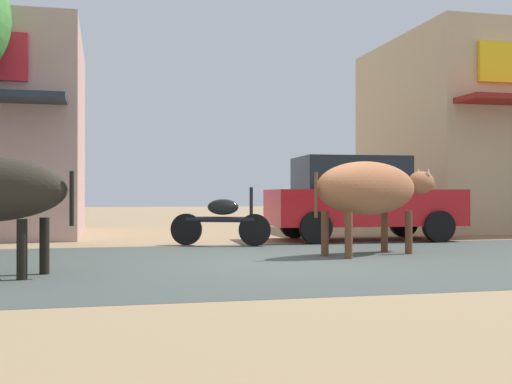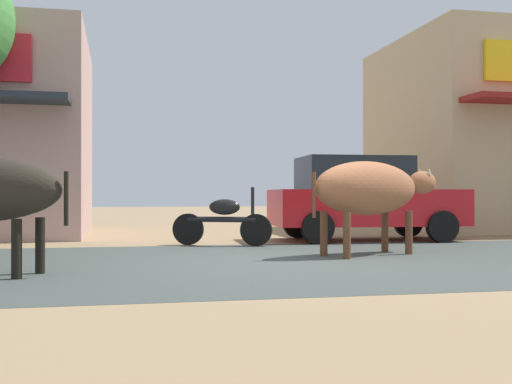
% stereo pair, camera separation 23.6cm
% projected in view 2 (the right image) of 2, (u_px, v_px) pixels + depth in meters
% --- Properties ---
extents(ground, '(80.00, 80.00, 0.00)m').
position_uv_depth(ground, '(287.00, 262.00, 8.62)').
color(ground, '#957A57').
extents(asphalt_road, '(72.00, 5.95, 0.00)m').
position_uv_depth(asphalt_road, '(287.00, 262.00, 8.62)').
color(asphalt_road, '#3F4742').
rests_on(asphalt_road, ground).
extents(parked_hatchback_car, '(3.79, 1.96, 1.64)m').
position_uv_depth(parked_hatchback_car, '(362.00, 198.00, 12.65)').
color(parked_hatchback_car, red).
rests_on(parked_hatchback_car, ground).
extents(parked_motorcycle, '(1.68, 0.80, 1.03)m').
position_uv_depth(parked_motorcycle, '(223.00, 220.00, 11.34)').
color(parked_motorcycle, black).
rests_on(parked_motorcycle, ground).
extents(cow_far_dark, '(2.47, 1.40, 1.40)m').
position_uv_depth(cow_far_dark, '(370.00, 189.00, 9.56)').
color(cow_far_dark, '#9F5E3B').
rests_on(cow_far_dark, ground).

